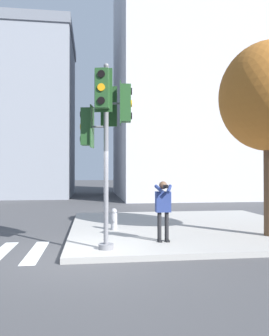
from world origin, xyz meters
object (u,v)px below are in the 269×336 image
(traffic_signal_pole, at_px, (106,120))
(fire_hydrant, at_px, (114,219))
(person_photographer, at_px, (163,205))
(street_tree, at_px, (269,98))

(traffic_signal_pole, distance_m, fire_hydrant, 3.85)
(person_photographer, distance_m, street_tree, 4.53)
(street_tree, height_order, fire_hydrant, street_tree)
(person_photographer, distance_m, fire_hydrant, 2.37)
(street_tree, bearing_deg, person_photographer, -173.27)
(person_photographer, bearing_deg, fire_hydrant, 121.38)
(traffic_signal_pole, bearing_deg, person_photographer, 23.29)
(traffic_signal_pole, height_order, street_tree, street_tree)
(fire_hydrant, bearing_deg, traffic_signal_pole, -98.01)
(traffic_signal_pole, relative_size, fire_hydrant, 6.53)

